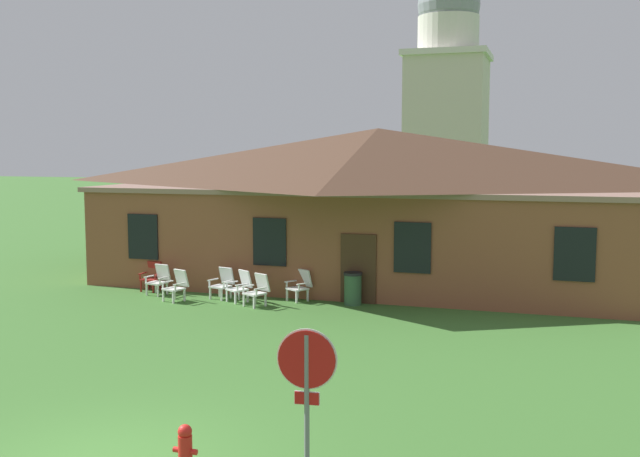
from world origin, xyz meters
TOP-DOWN VIEW (x-y plane):
  - brick_building at (0.00, 17.29)m, footprint 18.73×10.40m
  - dome_tower at (-0.46, 38.03)m, footprint 5.18×5.18m
  - stop_sign at (3.20, -0.11)m, footprint 0.80×0.12m
  - lawn_chair_by_porch at (-6.35, 12.14)m, footprint 0.65×0.68m
  - lawn_chair_near_door at (-5.82, 11.64)m, footprint 0.71×0.75m
  - lawn_chair_left_end at (-4.78, 10.89)m, footprint 0.77×0.82m
  - lawn_chair_middle at (-3.60, 11.70)m, footprint 0.74×0.79m
  - lawn_chair_right_end at (-2.87, 11.40)m, footprint 0.84×0.87m
  - lawn_chair_far_side at (-2.13, 10.97)m, footprint 0.81×0.85m
  - lawn_chair_under_eave at (-1.18, 12.09)m, footprint 0.83×0.86m
  - fire_hydrant at (1.36, -0.02)m, footprint 0.36×0.28m
  - trash_bin at (0.52, 11.99)m, footprint 0.56×0.56m

SIDE VIEW (x-z plane):
  - fire_hydrant at x=1.36m, z-range -0.02..0.77m
  - trash_bin at x=0.52m, z-range 0.01..0.99m
  - lawn_chair_by_porch at x=-6.35m, z-range 0.02..0.98m
  - lawn_chair_near_door at x=-5.82m, z-range 0.02..0.98m
  - lawn_chair_left_end at x=-4.78m, z-range 0.02..0.98m
  - lawn_chair_middle at x=-3.60m, z-range 0.02..0.98m
  - lawn_chair_right_end at x=-2.87m, z-range 0.02..0.98m
  - lawn_chair_far_side at x=-2.13m, z-range 0.02..0.98m
  - lawn_chair_under_eave at x=-1.18m, z-range 0.02..0.98m
  - stop_sign at x=3.20m, z-range 0.47..2.78m
  - brick_building at x=0.00m, z-range 0.05..5.45m
  - dome_tower at x=-0.46m, z-range -0.81..15.61m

